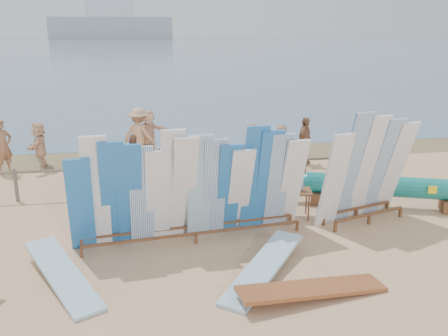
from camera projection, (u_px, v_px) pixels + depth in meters
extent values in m
plane|color=tan|center=(174.00, 238.00, 10.51)|extent=(160.00, 160.00, 0.00)
cube|color=slate|center=(145.00, 44.00, 131.53)|extent=(320.00, 240.00, 0.02)
cube|color=olive|center=(162.00, 155.00, 17.32)|extent=(40.00, 2.60, 0.01)
cube|color=#999EA3|center=(112.00, 28.00, 177.68)|extent=(45.00, 8.00, 8.00)
cube|color=silver|center=(110.00, 9.00, 175.67)|extent=(18.00, 6.00, 6.00)
cube|color=#6B5D51|center=(167.00, 166.00, 13.12)|extent=(12.00, 0.06, 0.06)
cube|color=#6B5D51|center=(16.00, 185.00, 12.59)|extent=(0.08, 0.08, 0.90)
cube|color=#6B5D51|center=(93.00, 181.00, 12.90)|extent=(0.08, 0.08, 0.90)
cube|color=#6B5D51|center=(167.00, 178.00, 13.22)|extent=(0.08, 0.08, 0.90)
cube|color=#6B5D51|center=(237.00, 174.00, 13.53)|extent=(0.08, 0.08, 0.90)
cube|color=#6B5D51|center=(304.00, 171.00, 13.84)|extent=(0.08, 0.08, 0.90)
cube|color=#6B5D51|center=(369.00, 168.00, 14.15)|extent=(0.08, 0.08, 0.90)
cube|color=brown|center=(196.00, 234.00, 10.18)|extent=(4.72, 0.59, 0.05)
cube|color=brown|center=(192.00, 226.00, 10.55)|extent=(4.72, 0.59, 0.05)
cube|color=#256FBD|center=(81.00, 205.00, 9.52)|extent=(0.56, 0.63, 2.09)
cube|color=white|center=(96.00, 194.00, 9.55)|extent=(0.57, 0.66, 2.52)
cube|color=#256FBD|center=(113.00, 195.00, 9.65)|extent=(0.58, 0.78, 2.39)
cube|color=#256FBD|center=(130.00, 196.00, 9.75)|extent=(0.57, 0.71, 2.31)
cube|color=white|center=(142.00, 196.00, 9.82)|extent=(0.56, 0.58, 2.24)
cube|color=white|center=(158.00, 197.00, 9.92)|extent=(0.56, 0.63, 2.14)
cube|color=white|center=(173.00, 186.00, 9.95)|extent=(0.57, 0.70, 2.56)
cube|color=white|center=(184.00, 188.00, 10.03)|extent=(0.60, 0.91, 2.41)
cube|color=#84BAD3|center=(199.00, 187.00, 10.12)|extent=(0.55, 0.54, 2.39)
cube|color=white|center=(214.00, 188.00, 10.22)|extent=(0.56, 0.59, 2.29)
cube|color=#256FBD|center=(229.00, 190.00, 10.32)|extent=(0.57, 0.70, 2.17)
cube|color=white|center=(240.00, 191.00, 10.41)|extent=(0.58, 0.79, 2.05)
cube|color=#256FBD|center=(254.00, 180.00, 10.42)|extent=(0.56, 0.64, 2.52)
cube|color=#256FBD|center=(268.00, 181.00, 10.52)|extent=(0.57, 0.70, 2.41)
cube|color=white|center=(278.00, 182.00, 10.60)|extent=(0.57, 0.66, 2.32)
cube|color=white|center=(291.00, 183.00, 10.71)|extent=(0.59, 0.82, 2.19)
cube|color=brown|center=(370.00, 214.00, 11.16)|extent=(1.93, 0.63, 0.06)
cube|color=brown|center=(357.00, 208.00, 11.53)|extent=(1.93, 0.63, 0.06)
cube|color=white|center=(334.00, 181.00, 10.69)|extent=(0.70, 0.73, 2.30)
cube|color=white|center=(352.00, 169.00, 10.83)|extent=(0.74, 0.87, 2.74)
cube|color=white|center=(367.00, 169.00, 11.05)|extent=(0.75, 0.89, 2.63)
cube|color=white|center=(382.00, 168.00, 11.26)|extent=(0.75, 0.91, 2.52)
cube|color=white|center=(394.00, 169.00, 11.44)|extent=(0.76, 0.92, 2.41)
cube|color=brown|center=(320.00, 197.00, 12.53)|extent=(0.61, 0.66, 0.32)
cylinder|color=#18847C|center=(385.00, 186.00, 12.12)|extent=(3.92, 1.87, 0.54)
cone|color=#18847C|center=(289.00, 181.00, 12.56)|extent=(1.19, 0.84, 0.50)
cube|color=yellow|center=(433.00, 190.00, 11.66)|extent=(0.19, 0.09, 0.20)
cube|color=brown|center=(294.00, 191.00, 11.46)|extent=(0.94, 0.75, 0.05)
cube|color=white|center=(294.00, 181.00, 11.39)|extent=(0.44, 0.12, 0.40)
cube|color=#965229|center=(312.00, 296.00, 8.22)|extent=(2.75, 0.95, 0.30)
cube|color=#84BAD3|center=(63.00, 283.00, 8.66)|extent=(1.75, 2.64, 0.36)
cube|color=#84BAD3|center=(263.00, 275.00, 8.92)|extent=(2.10, 2.47, 0.34)
cube|color=red|center=(165.00, 171.00, 14.13)|extent=(0.73, 0.70, 0.05)
cube|color=red|center=(167.00, 159.00, 14.29)|extent=(0.62, 0.35, 0.60)
cube|color=red|center=(225.00, 167.00, 14.72)|extent=(0.58, 0.53, 0.05)
cube|color=red|center=(223.00, 157.00, 14.86)|extent=(0.54, 0.22, 0.52)
cube|color=red|center=(215.00, 163.00, 14.04)|extent=(0.64, 0.91, 0.61)
cube|color=red|center=(215.00, 148.00, 14.25)|extent=(0.53, 0.27, 0.39)
imported|color=#8C6042|center=(305.00, 141.00, 15.92)|extent=(0.93, 0.99, 1.62)
imported|color=tan|center=(139.00, 135.00, 16.21)|extent=(1.29, 1.05, 1.87)
imported|color=beige|center=(40.00, 146.00, 15.43)|extent=(0.54, 1.46, 1.56)
imported|color=beige|center=(282.00, 151.00, 14.62)|extent=(0.82, 0.46, 1.62)
imported|color=beige|center=(149.00, 133.00, 16.90)|extent=(1.61, 1.22, 1.69)
imported|color=#8C6042|center=(133.00, 161.00, 13.64)|extent=(0.99, 0.63, 1.57)
imported|color=#8C6042|center=(252.00, 148.00, 15.17)|extent=(0.57, 0.32, 1.56)
imported|color=#8C6042|center=(3.00, 147.00, 14.87)|extent=(0.67, 0.72, 1.75)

